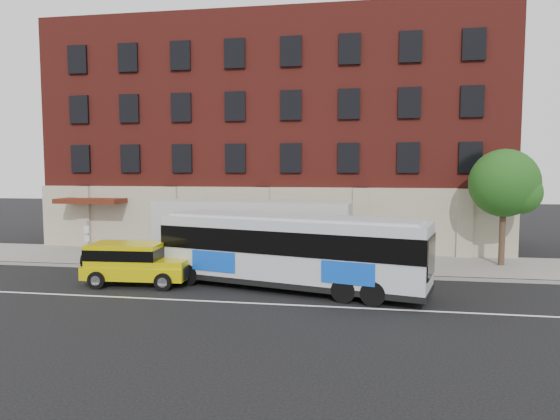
% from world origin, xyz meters
% --- Properties ---
extents(ground, '(120.00, 120.00, 0.00)m').
position_xyz_m(ground, '(0.00, 0.00, 0.00)').
color(ground, black).
rests_on(ground, ground).
extents(sidewalk, '(60.00, 6.00, 0.15)m').
position_xyz_m(sidewalk, '(0.00, 9.00, 0.07)').
color(sidewalk, gray).
rests_on(sidewalk, ground).
extents(kerb, '(60.00, 0.25, 0.15)m').
position_xyz_m(kerb, '(0.00, 6.00, 0.07)').
color(kerb, gray).
rests_on(kerb, ground).
extents(lane_line, '(60.00, 0.12, 0.01)m').
position_xyz_m(lane_line, '(0.00, 0.50, 0.01)').
color(lane_line, white).
rests_on(lane_line, ground).
extents(building, '(30.00, 12.10, 15.00)m').
position_xyz_m(building, '(-0.01, 16.92, 7.58)').
color(building, maroon).
rests_on(building, sidewalk).
extents(sign_pole, '(0.30, 0.20, 2.50)m').
position_xyz_m(sign_pole, '(-8.50, 6.15, 1.45)').
color(sign_pole, gray).
rests_on(sign_pole, ground).
extents(street_tree, '(3.60, 3.60, 6.20)m').
position_xyz_m(street_tree, '(13.54, 9.48, 4.41)').
color(street_tree, '#332519').
rests_on(street_tree, sidewalk).
extents(city_bus, '(12.18, 5.45, 3.27)m').
position_xyz_m(city_bus, '(3.01, 2.95, 1.80)').
color(city_bus, silver).
rests_on(city_bus, ground).
extents(yellow_suv, '(5.07, 2.39, 1.91)m').
position_xyz_m(yellow_suv, '(-4.23, 2.70, 1.10)').
color(yellow_suv, '#D2C203').
rests_on(yellow_suv, ground).
extents(shipping_container, '(10.82, 3.09, 3.56)m').
position_xyz_m(shipping_container, '(0.21, 7.48, 1.76)').
color(shipping_container, black).
rests_on(shipping_container, ground).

